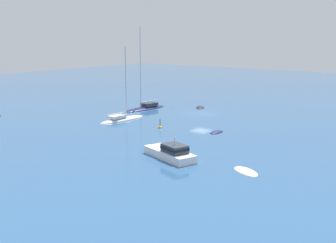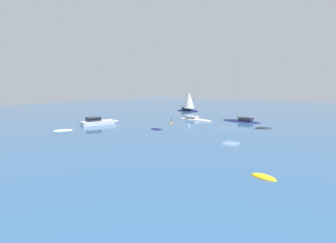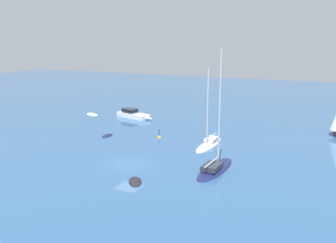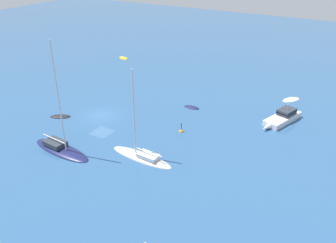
# 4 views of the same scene
# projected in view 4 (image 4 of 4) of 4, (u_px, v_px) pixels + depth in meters

# --- Properties ---
(ground_plane) EXTENTS (160.00, 160.00, 0.00)m
(ground_plane) POSITION_uv_depth(u_px,v_px,m) (100.00, 115.00, 46.28)
(ground_plane) COLOR #2D5684
(skiff) EXTENTS (1.72, 2.46, 0.49)m
(skiff) POSITION_uv_depth(u_px,v_px,m) (124.00, 58.00, 68.68)
(skiff) COLOR yellow
(skiff) RESTS_ON ground
(rib) EXTENTS (2.37, 2.91, 0.45)m
(rib) POSITION_uv_depth(u_px,v_px,m) (60.00, 117.00, 45.89)
(rib) COLOR black
(rib) RESTS_ON ground
(launch) EXTENTS (7.20, 3.61, 2.13)m
(launch) POSITION_uv_depth(u_px,v_px,m) (283.00, 117.00, 44.54)
(launch) COLOR white
(launch) RESTS_ON ground
(dinghy) EXTENTS (1.03, 2.25, 0.40)m
(dinghy) POSITION_uv_depth(u_px,v_px,m) (192.00, 108.00, 48.41)
(dinghy) COLOR #191E4C
(dinghy) RESTS_ON ground
(dinghy_1) EXTENTS (3.23, 2.71, 0.36)m
(dinghy_1) POSITION_uv_depth(u_px,v_px,m) (291.00, 100.00, 50.79)
(dinghy_1) COLOR silver
(dinghy_1) RESTS_ON ground
(sloop) EXTENTS (2.89, 8.16, 12.56)m
(sloop) POSITION_uv_depth(u_px,v_px,m) (61.00, 149.00, 38.51)
(sloop) COLOR #191E4C
(sloop) RESTS_ON ground
(yacht_1) EXTENTS (2.23, 7.54, 9.92)m
(yacht_1) POSITION_uv_depth(u_px,v_px,m) (142.00, 157.00, 37.17)
(yacht_1) COLOR silver
(yacht_1) RESTS_ON ground
(channel_buoy) EXTENTS (0.52, 0.52, 1.37)m
(channel_buoy) POSITION_uv_depth(u_px,v_px,m) (181.00, 131.00, 42.32)
(channel_buoy) COLOR orange
(channel_buoy) RESTS_ON ground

